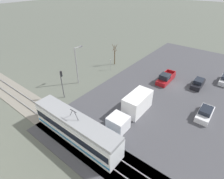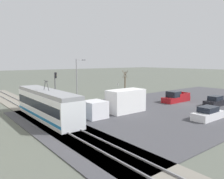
{
  "view_description": "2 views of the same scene",
  "coord_description": "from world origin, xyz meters",
  "px_view_note": "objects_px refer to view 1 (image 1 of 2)",
  "views": [
    {
      "loc": [
        -8.46,
        30.95,
        18.16
      ],
      "look_at": [
        5.8,
        12.67,
        3.19
      ],
      "focal_mm": 28.0,
      "sensor_mm": 36.0,
      "label": 1
    },
    {
      "loc": [
        -19.92,
        30.95,
        6.94
      ],
      "look_at": [
        2.72,
        12.98,
        3.2
      ],
      "focal_mm": 35.0,
      "sensor_mm": 36.0,
      "label": 2
    }
  ],
  "objects_px": {
    "box_truck": "(133,107)",
    "traffic_light_pole": "(62,81)",
    "light_rail_tram": "(76,128)",
    "street_lamp_near_crossing": "(77,63)",
    "sedan_car_1": "(198,83)",
    "no_parking_sign": "(111,64)",
    "street_tree": "(115,55)",
    "sedan_car_2": "(205,113)",
    "pickup_truck": "(166,78)"
  },
  "relations": [
    {
      "from": "light_rail_tram",
      "to": "sedan_car_1",
      "type": "relative_size",
      "value": 3.07
    },
    {
      "from": "sedan_car_1",
      "to": "street_lamp_near_crossing",
      "type": "distance_m",
      "value": 23.84
    },
    {
      "from": "box_truck",
      "to": "pickup_truck",
      "type": "distance_m",
      "value": 12.9
    },
    {
      "from": "light_rail_tram",
      "to": "traffic_light_pole",
      "type": "height_order",
      "value": "traffic_light_pole"
    },
    {
      "from": "light_rail_tram",
      "to": "no_parking_sign",
      "type": "bearing_deg",
      "value": -64.1
    },
    {
      "from": "street_lamp_near_crossing",
      "to": "no_parking_sign",
      "type": "xyz_separation_m",
      "value": [
        -1.48,
        -8.51,
        -2.81
      ]
    },
    {
      "from": "pickup_truck",
      "to": "street_lamp_near_crossing",
      "type": "xyz_separation_m",
      "value": [
        13.78,
        11.09,
        3.52
      ]
    },
    {
      "from": "sedan_car_1",
      "to": "street_tree",
      "type": "relative_size",
      "value": 0.88
    },
    {
      "from": "sedan_car_1",
      "to": "sedan_car_2",
      "type": "distance_m",
      "value": 9.22
    },
    {
      "from": "street_lamp_near_crossing",
      "to": "no_parking_sign",
      "type": "height_order",
      "value": "street_lamp_near_crossing"
    },
    {
      "from": "sedan_car_2",
      "to": "light_rail_tram",
      "type": "bearing_deg",
      "value": 50.35
    },
    {
      "from": "pickup_truck",
      "to": "sedan_car_1",
      "type": "distance_m",
      "value": 6.14
    },
    {
      "from": "traffic_light_pole",
      "to": "street_tree",
      "type": "relative_size",
      "value": 1.03
    },
    {
      "from": "light_rail_tram",
      "to": "pickup_truck",
      "type": "height_order",
      "value": "light_rail_tram"
    },
    {
      "from": "no_parking_sign",
      "to": "box_truck",
      "type": "bearing_deg",
      "value": 140.53
    },
    {
      "from": "sedan_car_2",
      "to": "street_lamp_near_crossing",
      "type": "distance_m",
      "value": 23.66
    },
    {
      "from": "no_parking_sign",
      "to": "traffic_light_pole",
      "type": "bearing_deg",
      "value": 91.35
    },
    {
      "from": "pickup_truck",
      "to": "sedan_car_2",
      "type": "distance_m",
      "value": 11.24
    },
    {
      "from": "light_rail_tram",
      "to": "street_lamp_near_crossing",
      "type": "distance_m",
      "value": 15.01
    },
    {
      "from": "pickup_truck",
      "to": "no_parking_sign",
      "type": "height_order",
      "value": "no_parking_sign"
    },
    {
      "from": "box_truck",
      "to": "street_tree",
      "type": "bearing_deg",
      "value": -44.26
    },
    {
      "from": "pickup_truck",
      "to": "sedan_car_2",
      "type": "xyz_separation_m",
      "value": [
        -9.16,
        6.51,
        -0.08
      ]
    },
    {
      "from": "light_rail_tram",
      "to": "box_truck",
      "type": "distance_m",
      "value": 9.15
    },
    {
      "from": "sedan_car_2",
      "to": "no_parking_sign",
      "type": "bearing_deg",
      "value": -10.39
    },
    {
      "from": "sedan_car_2",
      "to": "street_lamp_near_crossing",
      "type": "relative_size",
      "value": 0.61
    },
    {
      "from": "light_rail_tram",
      "to": "street_lamp_near_crossing",
      "type": "relative_size",
      "value": 1.82
    },
    {
      "from": "sedan_car_1",
      "to": "street_tree",
      "type": "height_order",
      "value": "street_tree"
    },
    {
      "from": "light_rail_tram",
      "to": "sedan_car_1",
      "type": "xyz_separation_m",
      "value": [
        -8.95,
        -23.45,
        -1.03
      ]
    },
    {
      "from": "street_tree",
      "to": "no_parking_sign",
      "type": "bearing_deg",
      "value": 111.18
    },
    {
      "from": "box_truck",
      "to": "no_parking_sign",
      "type": "xyz_separation_m",
      "value": [
        12.51,
        -10.3,
        0.0
      ]
    },
    {
      "from": "box_truck",
      "to": "traffic_light_pole",
      "type": "bearing_deg",
      "value": 15.78
    },
    {
      "from": "box_truck",
      "to": "pickup_truck",
      "type": "xyz_separation_m",
      "value": [
        0.22,
        -12.88,
        -0.71
      ]
    },
    {
      "from": "light_rail_tram",
      "to": "street_tree",
      "type": "distance_m",
      "value": 24.16
    },
    {
      "from": "sedan_car_1",
      "to": "no_parking_sign",
      "type": "height_order",
      "value": "no_parking_sign"
    },
    {
      "from": "sedan_car_1",
      "to": "no_parking_sign",
      "type": "xyz_separation_m",
      "value": [
        18.08,
        4.64,
        0.77
      ]
    },
    {
      "from": "pickup_truck",
      "to": "traffic_light_pole",
      "type": "height_order",
      "value": "traffic_light_pole"
    },
    {
      "from": "light_rail_tram",
      "to": "traffic_light_pole",
      "type": "distance_m",
      "value": 10.28
    },
    {
      "from": "sedan_car_1",
      "to": "traffic_light_pole",
      "type": "xyz_separation_m",
      "value": [
        17.75,
        18.39,
        2.62
      ]
    },
    {
      "from": "traffic_light_pole",
      "to": "no_parking_sign",
      "type": "relative_size",
      "value": 2.08
    },
    {
      "from": "light_rail_tram",
      "to": "traffic_light_pole",
      "type": "bearing_deg",
      "value": -29.87
    },
    {
      "from": "box_truck",
      "to": "traffic_light_pole",
      "type": "height_order",
      "value": "traffic_light_pole"
    },
    {
      "from": "sedan_car_2",
      "to": "sedan_car_1",
      "type": "bearing_deg",
      "value": -68.53
    },
    {
      "from": "box_truck",
      "to": "pickup_truck",
      "type": "relative_size",
      "value": 1.59
    },
    {
      "from": "light_rail_tram",
      "to": "sedan_car_2",
      "type": "relative_size",
      "value": 2.98
    },
    {
      "from": "pickup_truck",
      "to": "sedan_car_2",
      "type": "bearing_deg",
      "value": 144.59
    },
    {
      "from": "sedan_car_2",
      "to": "street_tree",
      "type": "xyz_separation_m",
      "value": [
        22.63,
        -6.97,
        1.56
      ]
    },
    {
      "from": "no_parking_sign",
      "to": "pickup_truck",
      "type": "bearing_deg",
      "value": -168.16
    },
    {
      "from": "box_truck",
      "to": "street_tree",
      "type": "xyz_separation_m",
      "value": [
        13.69,
        -13.34,
        0.78
      ]
    },
    {
      "from": "pickup_truck",
      "to": "sedan_car_1",
      "type": "bearing_deg",
      "value": -160.34
    },
    {
      "from": "pickup_truck",
      "to": "street_lamp_near_crossing",
      "type": "relative_size",
      "value": 0.76
    }
  ]
}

